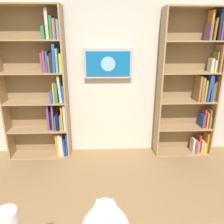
% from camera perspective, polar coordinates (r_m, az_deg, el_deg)
% --- Properties ---
extents(wall_back, '(4.52, 0.06, 2.70)m').
position_cam_1_polar(wall_back, '(3.36, -0.10, 11.44)').
color(wall_back, silver).
rests_on(wall_back, ground).
extents(bookshelf_left, '(0.87, 0.28, 2.17)m').
position_cam_1_polar(bookshelf_left, '(3.51, 20.52, 6.18)').
color(bookshelf_left, tan).
rests_on(bookshelf_left, ground).
extents(bookshelf_right, '(0.92, 0.28, 2.19)m').
position_cam_1_polar(bookshelf_right, '(3.36, -17.43, 5.78)').
color(bookshelf_right, tan).
rests_on(bookshelf_right, ground).
extents(wall_mounted_tv, '(0.70, 0.07, 0.42)m').
position_cam_1_polar(wall_mounted_tv, '(3.27, -1.03, 12.39)').
color(wall_mounted_tv, '#B7B7BC').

